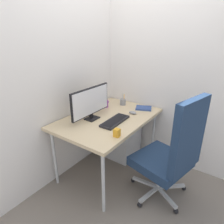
{
  "coord_description": "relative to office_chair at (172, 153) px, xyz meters",
  "views": [
    {
      "loc": [
        -1.71,
        -1.26,
        1.67
      ],
      "look_at": [
        -0.04,
        -0.08,
        0.84
      ],
      "focal_mm": 31.44,
      "sensor_mm": 36.0,
      "label": 1
    }
  ],
  "objects": [
    {
      "name": "ground_plane",
      "position": [
        0.04,
        0.8,
        -0.58
      ],
      "size": [
        8.0,
        8.0,
        0.0
      ],
      "primitive_type": "plane",
      "color": "slate"
    },
    {
      "name": "wall_back",
      "position": [
        0.04,
        1.25,
        0.82
      ],
      "size": [
        2.92,
        0.04,
        2.8
      ],
      "primitive_type": "cube",
      "color": "white",
      "rests_on": "ground_plane"
    },
    {
      "name": "wall_side_right",
      "position": [
        0.7,
        0.56,
        0.82
      ],
      "size": [
        0.04,
        2.5,
        2.8
      ],
      "primitive_type": "cube",
      "color": "white",
      "rests_on": "ground_plane"
    },
    {
      "name": "desk",
      "position": [
        0.04,
        0.8,
        0.12
      ],
      "size": [
        1.26,
        0.83,
        0.74
      ],
      "color": "#D1B78C",
      "rests_on": "ground_plane"
    },
    {
      "name": "office_chair",
      "position": [
        0.0,
        0.0,
        0.0
      ],
      "size": [
        0.63,
        0.66,
        1.17
      ],
      "color": "black",
      "rests_on": "ground_plane"
    },
    {
      "name": "filing_cabinet",
      "position": [
        0.42,
        0.88,
        -0.25
      ],
      "size": [
        0.43,
        0.48,
        0.66
      ],
      "color": "silver",
      "rests_on": "ground_plane"
    },
    {
      "name": "monitor",
      "position": [
        -0.11,
        0.94,
        0.37
      ],
      "size": [
        0.59,
        0.12,
        0.37
      ],
      "color": "black",
      "rests_on": "desk"
    },
    {
      "name": "keyboard",
      "position": [
        -0.03,
        0.66,
        0.18
      ],
      "size": [
        0.41,
        0.17,
        0.03
      ],
      "color": "black",
      "rests_on": "desk"
    },
    {
      "name": "mouse",
      "position": [
        0.29,
        0.62,
        0.18
      ],
      "size": [
        0.06,
        0.1,
        0.03
      ],
      "primitive_type": "ellipsoid",
      "rotation": [
        0.0,
        0.0,
        0.09
      ],
      "color": "gray",
      "rests_on": "desk"
    },
    {
      "name": "pen_holder",
      "position": [
        0.5,
        0.89,
        0.21
      ],
      "size": [
        0.08,
        0.08,
        0.17
      ],
      "color": "gray",
      "rests_on": "desk"
    },
    {
      "name": "notebook",
      "position": [
        0.52,
        0.58,
        0.18
      ],
      "size": [
        0.21,
        0.24,
        0.02
      ],
      "primitive_type": "cube",
      "rotation": [
        0.0,
        0.0,
        0.4
      ],
      "color": "#334C8C",
      "rests_on": "desk"
    },
    {
      "name": "coffee_mug",
      "position": [
        0.29,
        1.03,
        0.21
      ],
      "size": [
        0.11,
        0.07,
        0.1
      ],
      "color": "purple",
      "rests_on": "desk"
    },
    {
      "name": "desk_clamp_accessory",
      "position": [
        -0.29,
        0.46,
        0.21
      ],
      "size": [
        0.06,
        0.06,
        0.08
      ],
      "primitive_type": "cube",
      "color": "orange",
      "rests_on": "desk"
    }
  ]
}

